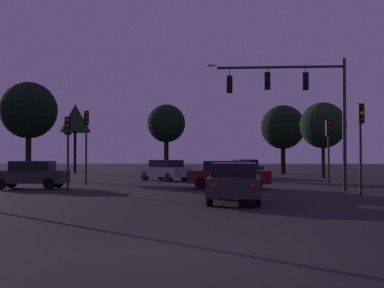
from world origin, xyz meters
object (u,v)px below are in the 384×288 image
Objects in this scene: traffic_light_corner_right at (329,139)px; tree_right_cluster at (75,118)px; car_far_lane at (246,168)px; tree_behind_sign at (166,124)px; car_crossing_left at (229,174)px; tree_lot_edge at (323,125)px; car_crossing_right at (31,174)px; car_parked_lot at (165,170)px; tree_center_horizon at (29,111)px; traffic_light_median at (86,133)px; traffic_light_far_side at (361,130)px; traffic_light_corner_left at (68,138)px; tree_left_far at (283,127)px; traffic_signal_mast_arm at (298,96)px; car_nearside_lane at (234,182)px.

traffic_light_corner_right is 0.54× the size of tree_right_cluster.
tree_behind_sign is at bearing 172.87° from car_far_lane.
tree_lot_edge reaches higher than car_crossing_left.
car_crossing_right is 10.84m from car_parked_lot.
car_crossing_left is at bearing -119.78° from tree_lot_edge.
tree_lot_edge is at bearing 8.57° from car_far_lane.
tree_right_cluster is (-0.02, 12.44, 0.36)m from tree_center_horizon.
traffic_light_median reaches higher than car_far_lane.
traffic_light_far_side is 17.23m from car_crossing_right.
traffic_light_corner_left reaches higher than car_far_lane.
tree_left_far is 0.95× the size of tree_right_cluster.
tree_lot_edge is at bearing 25.52° from car_parked_lot.
tree_left_far is at bearing 53.72° from car_crossing_right.
traffic_signal_mast_arm is 1.04× the size of tree_left_far.
traffic_light_corner_left is 15.12m from traffic_light_corner_right.
traffic_signal_mast_arm is 1.16× the size of tree_behind_sign.
traffic_light_corner_right is 0.94× the size of traffic_light_far_side.
tree_left_far is (14.66, 19.27, 1.44)m from traffic_light_median.
tree_left_far is 21.52m from tree_right_cluster.
tree_behind_sign reaches higher than traffic_light_median.
car_parked_lot is at bearing 105.48° from car_nearside_lane.
car_nearside_lane is at bearing -110.21° from tree_lot_edge.
car_crossing_right is at bearing 140.43° from traffic_light_corner_left.
traffic_light_corner_right is 0.51× the size of tree_center_horizon.
traffic_light_median is at bearing -109.00° from tree_behind_sign.
tree_left_far reaches higher than car_far_lane.
tree_center_horizon is at bearing 130.97° from traffic_light_median.
tree_behind_sign reaches higher than car_crossing_left.
traffic_signal_mast_arm is at bearing -19.88° from car_crossing_left.
car_crossing_left and car_parked_lot have the same top height.
tree_left_far is at bearing 75.15° from car_crossing_left.
car_crossing_left and car_crossing_right have the same top height.
traffic_light_corner_right is 6.93m from car_crossing_left.
traffic_light_far_side is at bearing -90.11° from tree_left_far.
car_nearside_lane and car_far_lane have the same top height.
traffic_light_corner_right is 17.27m from car_crossing_right.
traffic_light_corner_left is 13.98m from traffic_light_far_side.
tree_right_cluster reaches higher than tree_lot_edge.
traffic_light_corner_right reaches higher than car_far_lane.
traffic_light_median is 21.52m from tree_right_cluster.
tree_right_cluster is (-15.55, 23.33, 4.96)m from car_crossing_left.
traffic_light_far_side is 18.56m from tree_lot_edge.
traffic_light_corner_left is at bearing -83.18° from traffic_light_median.
tree_center_horizon is 1.22× the size of tree_lot_edge.
traffic_light_corner_left is 0.96× the size of traffic_light_corner_right.
traffic_light_corner_left is at bearing -158.27° from traffic_light_corner_right.
traffic_light_median is 10.58m from tree_center_horizon.
traffic_light_corner_right is 29.91m from tree_right_cluster.
tree_behind_sign is at bearing 118.96° from traffic_signal_mast_arm.
tree_right_cluster is at bearing 108.57° from traffic_light_median.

